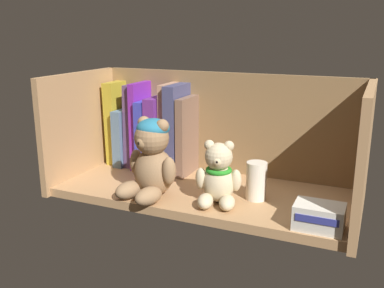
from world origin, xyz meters
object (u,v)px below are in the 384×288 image
book_0 (118,122)px  teddy_bear_smaller (218,177)px  small_product_box (319,217)px  pillar_candle (256,181)px  book_8 (191,134)px  teddy_bear_larger (151,160)px  book_1 (128,136)px  book_2 (136,125)px  book_5 (162,132)px  book_3 (144,124)px  book_4 (152,133)px  book_6 (172,127)px  book_7 (181,128)px

book_0 → teddy_bear_smaller: book_0 is taller
book_0 → small_product_box: size_ratio=2.45×
pillar_candle → book_8: bearing=150.4°
teddy_bear_larger → teddy_bear_smaller: size_ratio=1.29×
book_1 → book_2: size_ratio=0.69×
book_0 → teddy_bear_larger: 28.77cm
book_5 → small_product_box: bearing=-25.9°
book_3 → book_4: bearing=0.0°
book_6 → book_8: size_ratio=1.15×
book_2 → book_3: size_ratio=0.97×
book_3 → book_4: size_ratio=1.24×
book_3 → book_7: size_ratio=1.00×
teddy_bear_smaller → small_product_box: teddy_bear_smaller is taller
book_0 → book_4: size_ratio=1.22×
book_5 → pillar_candle: (29.13, -11.89, -5.52)cm
book_8 → teddy_bear_larger: 19.40cm
book_2 → book_6: book_6 is taller
book_8 → book_2: bearing=180.0°
book_6 → teddy_bear_smaller: size_ratio=1.67×
book_8 → teddy_bear_larger: bearing=-92.7°
book_4 → pillar_candle: (32.24, -11.89, -5.00)cm
teddy_bear_larger → book_7: bearing=95.6°
book_4 → pillar_candle: bearing=-20.2°
book_1 → teddy_bear_smaller: book_1 is taller
book_8 → small_product_box: 42.20cm
book_2 → book_1: bearing=-180.0°
book_8 → teddy_bear_smaller: (14.02, -17.24, -4.09)cm
book_1 → book_7: size_ratio=0.67×
book_7 → book_2: bearing=-180.0°
book_1 → book_4: 7.76cm
book_6 → book_2: bearing=180.0°
book_7 → teddy_bear_larger: size_ratio=1.29×
book_4 → teddy_bear_smaller: size_ratio=1.35×
book_5 → book_8: (8.23, -0.00, 0.21)cm
book_6 → book_0: bearing=-180.0°
book_6 → book_7: same height
pillar_candle → book_7: bearing=153.4°
small_product_box → book_2: bearing=157.6°
book_4 → small_product_box: 52.03cm
book_6 → pillar_candle: 29.84cm
book_1 → book_8: 19.08cm
book_1 → book_8: bearing=0.0°
teddy_bear_smaller → pillar_candle: 8.86cm
book_7 → teddy_bear_smaller: 24.73cm
teddy_bear_smaller → pillar_candle: size_ratio=1.63×
teddy_bear_larger → small_product_box: bearing=-3.2°
book_2 → teddy_bear_smaller: (30.16, -17.24, -5.23)cm
book_2 → book_4: size_ratio=1.20×
book_2 → book_6: (10.64, 0.00, 0.36)cm
pillar_candle → book_3: bearing=161.1°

